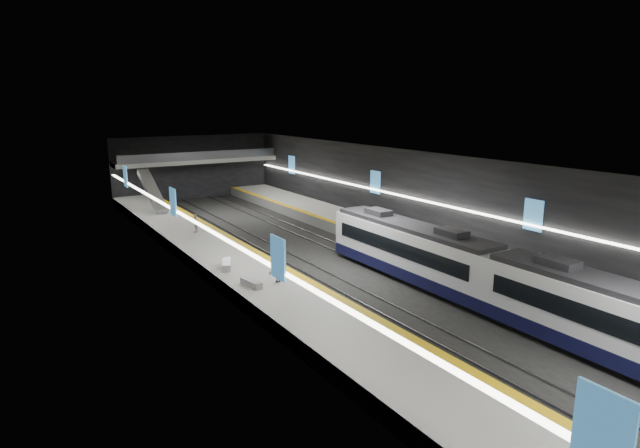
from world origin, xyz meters
TOP-DOWN VIEW (x-y plane):
  - ground at (0.00, 0.00)m, footprint 70.00×70.00m
  - ceiling at (0.00, 0.00)m, footprint 20.00×70.00m
  - wall_left at (-10.00, 0.00)m, footprint 0.04×70.00m
  - wall_right at (10.00, 0.00)m, footprint 0.04×70.00m
  - wall_back at (0.00, 35.00)m, footprint 20.00×0.04m
  - platform_left at (-7.50, 0.00)m, footprint 5.00×70.00m
  - tile_surface_left at (-7.50, 0.00)m, footprint 5.00×70.00m
  - tactile_strip_left at (-5.30, 0.00)m, footprint 0.60×70.00m
  - platform_right at (7.50, 0.00)m, footprint 5.00×70.00m
  - tile_surface_right at (7.50, 0.00)m, footprint 5.00×70.00m
  - tactile_strip_right at (5.30, 0.00)m, footprint 0.60×70.00m
  - rails at (-0.00, 0.00)m, footprint 6.52×70.00m
  - train at (2.50, -11.41)m, footprint 2.69×30.04m
  - ad_posters at (-0.00, 1.00)m, footprint 19.94×53.50m
  - cove_light_left at (-9.80, 0.00)m, footprint 0.25×68.60m
  - cove_light_right at (9.80, 0.00)m, footprint 0.25×68.60m
  - mezzanine_bridge at (0.00, 32.93)m, footprint 20.00×3.00m
  - escalator at (-7.50, 26.00)m, footprint 1.20×7.50m
  - bench_left_near at (-8.86, -2.18)m, footprint 0.79×1.82m
  - bench_left_far at (-8.73, 2.17)m, footprint 1.31×2.08m
  - bench_right_far at (9.50, 3.58)m, footprint 0.46×1.64m
  - passenger_right_a at (5.80, -8.82)m, footprint 0.59×0.70m
  - passenger_right_b at (6.91, -10.92)m, footprint 1.18×1.12m
  - passenger_left_a at (-7.17, 13.19)m, footprint 0.52×0.99m
  - passenger_left_b at (-7.09, -2.30)m, footprint 1.17×0.69m

SIDE VIEW (x-z plane):
  - ground at x=0.00m, z-range 0.00..0.00m
  - rails at x=0.00m, z-range 0.00..0.12m
  - platform_left at x=-7.50m, z-range 0.00..1.00m
  - platform_right at x=7.50m, z-range 0.00..1.00m
  - tile_surface_left at x=-7.50m, z-range 1.00..1.02m
  - tile_surface_right at x=7.50m, z-range 1.00..1.02m
  - tactile_strip_left at x=-5.30m, z-range 1.01..1.03m
  - tactile_strip_right at x=5.30m, z-range 1.01..1.03m
  - bench_right_far at x=9.50m, z-range 1.00..1.40m
  - bench_left_near at x=-8.86m, z-range 1.00..1.43m
  - bench_left_far at x=-8.73m, z-range 1.00..1.49m
  - passenger_left_a at x=-7.17m, z-range 1.00..2.61m
  - passenger_right_a at x=5.80m, z-range 1.00..2.62m
  - passenger_left_b at x=-7.09m, z-range 1.00..2.77m
  - passenger_right_b at x=6.91m, z-range 1.00..2.92m
  - train at x=2.50m, z-range 0.40..4.00m
  - escalator at x=-7.50m, z-range 0.94..4.86m
  - cove_light_left at x=-9.80m, z-range 3.74..3.86m
  - cove_light_right at x=9.80m, z-range 3.74..3.86m
  - wall_left at x=-10.00m, z-range 0.00..8.00m
  - wall_right at x=10.00m, z-range 0.00..8.00m
  - wall_back at x=0.00m, z-range 0.00..8.00m
  - ad_posters at x=0.00m, z-range 3.40..5.60m
  - mezzanine_bridge at x=0.00m, z-range 4.29..5.79m
  - ceiling at x=0.00m, z-range 7.98..8.02m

